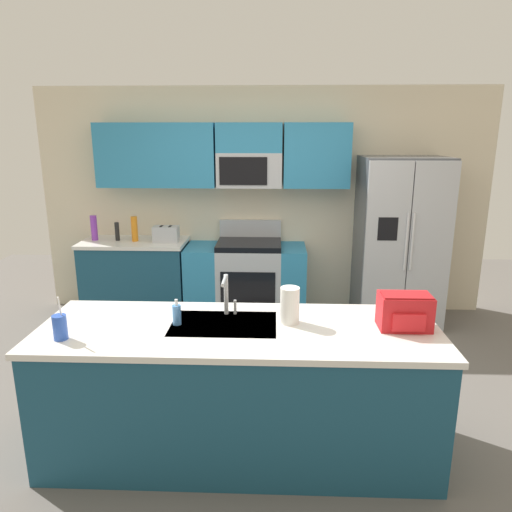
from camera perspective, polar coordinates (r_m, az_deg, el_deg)
name	(u,v)px	position (r m, az deg, el deg)	size (l,w,h in m)	color
ground_plane	(256,400)	(4.00, 0.05, -17.00)	(9.00, 9.00, 0.00)	#66605B
kitchen_wall_unit	(251,188)	(5.52, -0.60, 8.21)	(5.20, 0.43, 2.60)	beige
back_counter	(136,278)	(5.68, -14.23, -2.60)	(1.19, 0.63, 0.90)	navy
range_oven	(246,280)	(5.47, -1.21, -2.91)	(1.36, 0.61, 1.10)	#B7BABF
refrigerator	(399,242)	(5.44, 16.90, 1.61)	(0.90, 0.76, 1.85)	#4C4F54
island_counter	(239,389)	(3.25, -2.04, -15.80)	(2.56, 0.88, 0.90)	navy
toaster	(166,234)	(5.40, -10.81, 2.62)	(0.28, 0.16, 0.18)	#B7BABF
pepper_mill	(117,232)	(5.60, -16.42, 2.85)	(0.05, 0.05, 0.21)	black
bottle_orange	(134,229)	(5.51, -14.46, 3.19)	(0.07, 0.07, 0.28)	orange
bottle_purple	(94,228)	(5.70, -18.97, 3.23)	(0.07, 0.07, 0.28)	purple
sink_faucet	(226,292)	(3.17, -3.58, -4.35)	(0.09, 0.21, 0.28)	#B7BABF
drink_cup_blue	(60,327)	(3.08, -22.59, -7.93)	(0.08, 0.08, 0.27)	blue
soap_dispenser	(177,314)	(3.10, -9.54, -6.97)	(0.06, 0.06, 0.17)	#4C8CD8
paper_towel_roll	(290,305)	(3.07, 4.10, -5.96)	(0.12, 0.12, 0.24)	white
backpack	(405,311)	(3.12, 17.54, -6.32)	(0.32, 0.22, 0.23)	red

